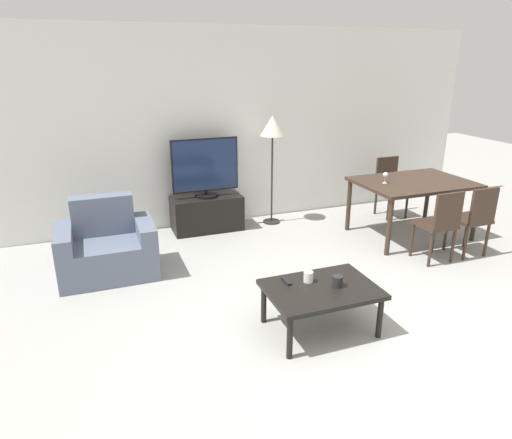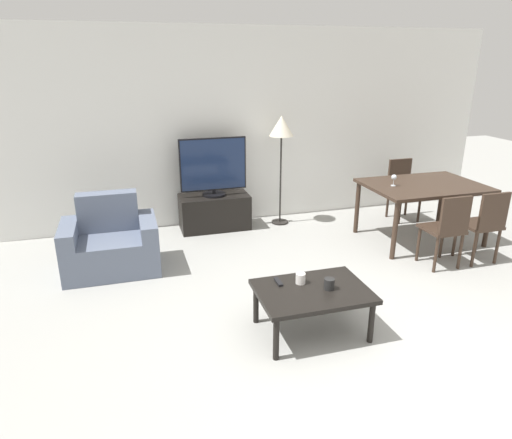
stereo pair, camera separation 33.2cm
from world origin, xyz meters
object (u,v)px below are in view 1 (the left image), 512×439
Objects in this scene: floor_lamp at (272,131)px; dining_chair_near_right at (474,217)px; remote_primary at (287,281)px; dining_table at (413,187)px; armchair at (107,249)px; tv_stand at (207,213)px; tv at (205,168)px; dining_chair_far at (390,183)px; coffee_table at (321,292)px; wine_glass_left at (385,176)px; cup_colored_far at (338,281)px; dining_chair_near at (440,222)px; cup_white_near at (308,277)px.

dining_chair_near_right is at bearing -47.02° from floor_lamp.
dining_table is at bearing 30.08° from remote_primary.
dining_chair_near_right is (4.15, -1.03, 0.20)m from armchair.
dining_chair_near_right reaches higher than tv_stand.
tv is 2.81m from dining_chair_far.
tv is at bearing 91.18° from remote_primary.
armchair is at bearing -171.49° from dining_chair_far.
coffee_table is 6.55× the size of wine_glass_left.
tv_stand reaches higher than remote_primary.
remote_primary is 0.44m from cup_colored_far.
armchair is 1.17× the size of dining_chair_near.
coffee_table is 1.09× the size of dining_chair_far.
dining_table is at bearing -4.85° from wine_glass_left.
floor_lamp is at bearing 79.30° from cup_colored_far.
cup_white_near is at bearing -165.43° from dining_chair_near_right.
tv is 2.69m from cup_white_near.
tv_stand is at bearing 138.52° from dining_chair_near.
tv_stand is 2.80m from dining_chair_far.
dining_chair_far reaches higher than coffee_table.
remote_primary is at bearing 141.22° from coffee_table.
tv_stand is 0.65× the size of dining_table.
dining_chair_far is at bearing -7.05° from tv_stand.
dining_chair_near is (3.64, -1.03, 0.20)m from armchair.
floor_lamp reaches higher than tv.
armchair is 2.60m from cup_colored_far.
cup_white_near is 0.26m from cup_colored_far.
armchair is 0.70× the size of dining_table.
cup_white_near is at bearing -17.97° from remote_primary.
floor_lamp is at bearing 144.29° from dining_table.
armchair reaches higher than dining_table.
coffee_table is 2.59m from dining_chair_near_right.
dining_chair_near_right is 2.61m from cup_white_near.
dining_table is 1.67× the size of dining_chair_near.
tv_stand is at bearing 90.00° from tv.
dining_chair_near is 9.23× the size of cup_white_near.
tv is 6.23× the size of wine_glass_left.
cup_white_near is at bearing -146.88° from dining_table.
floor_lamp is 15.67× the size of cup_colored_far.
cup_white_near is (-2.53, -0.66, -0.03)m from dining_chair_near_right.
dining_chair_far reaches higher than cup_colored_far.
cup_white_near is at bearing -105.46° from floor_lamp.
dining_table is 2.85m from remote_primary.
tv is 1.04× the size of dining_chair_near_right.
dining_chair_near is at bearing 15.19° from remote_primary.
dining_chair_near_right reaches higher than armchair.
armchair is at bearing 177.23° from wine_glass_left.
dining_table reaches higher than cup_colored_far.
dining_chair_far is 3.40m from cup_colored_far.
wine_glass_left is (1.65, 1.69, 0.39)m from cup_colored_far.
dining_chair_near_right is at bearing 12.42° from remote_primary.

